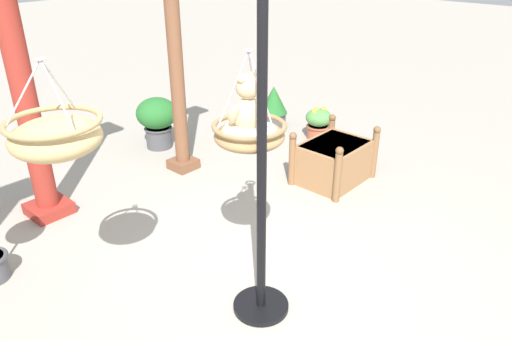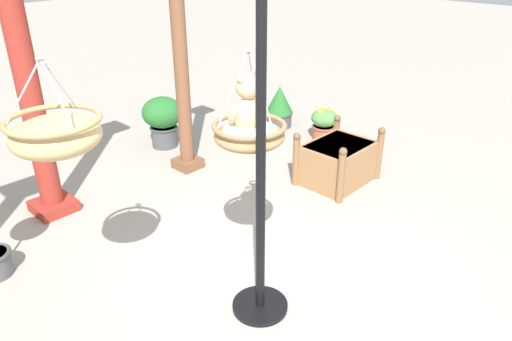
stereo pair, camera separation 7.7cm
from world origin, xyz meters
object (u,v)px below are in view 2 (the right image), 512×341
wooden_planter_box (338,161)px  potted_plant_fern_front (163,118)px  teddy_bear (247,108)px  display_pole_central (260,228)px  greenhouse_pillar_left (28,88)px  potted_plant_flowering_red (279,106)px  potted_plant_small_succulent (324,123)px  greenhouse_pillar_right (182,73)px  hanging_basket_with_teddy (249,134)px  hanging_basket_left_high (55,134)px

wooden_planter_box → potted_plant_fern_front: potted_plant_fern_front is taller
teddy_bear → display_pole_central: bearing=-118.9°
greenhouse_pillar_left → potted_plant_flowering_red: bearing=-1.8°
teddy_bear → potted_plant_flowering_red: size_ratio=0.71×
potted_plant_small_succulent → greenhouse_pillar_right: bearing=160.5°
greenhouse_pillar_right → potted_plant_fern_front: greenhouse_pillar_right is taller
teddy_bear → greenhouse_pillar_right: (1.11, 2.14, -0.35)m
display_pole_central → teddy_bear: size_ratio=5.43×
teddy_bear → potted_plant_flowering_red: 3.97m
greenhouse_pillar_left → hanging_basket_with_teddy: bearing=-76.8°
hanging_basket_with_teddy → hanging_basket_left_high: hanging_basket_left_high is taller
hanging_basket_left_high → wooden_planter_box: 3.49m
potted_plant_flowering_red → potted_plant_small_succulent: bearing=-87.1°
hanging_basket_with_teddy → potted_plant_small_succulent: bearing=25.5°
display_pole_central → potted_plant_fern_front: display_pole_central is taller
greenhouse_pillar_right → hanging_basket_left_high: bearing=-144.8°
greenhouse_pillar_left → greenhouse_pillar_right: greenhouse_pillar_left is taller
greenhouse_pillar_left → wooden_planter_box: 3.39m
display_pole_central → wooden_planter_box: (2.24, 0.81, -0.49)m
wooden_planter_box → potted_plant_fern_front: bearing=107.5°
teddy_bear → potted_plant_flowering_red: bearing=36.6°
greenhouse_pillar_left → teddy_bear: bearing=-76.7°
greenhouse_pillar_right → wooden_planter_box: greenhouse_pillar_right is taller
display_pole_central → hanging_basket_left_high: size_ratio=3.95×
display_pole_central → hanging_basket_with_teddy: bearing=59.0°
hanging_basket_with_teddy → potted_plant_fern_front: 3.36m
greenhouse_pillar_right → display_pole_central: bearing=-117.6°
teddy_bear → greenhouse_pillar_right: size_ratio=0.18×
display_pole_central → wooden_planter_box: 2.43m
hanging_basket_with_teddy → potted_plant_fern_front: size_ratio=1.01×
teddy_bear → potted_plant_small_succulent: (3.06, 1.44, -1.33)m
hanging_basket_left_high → teddy_bear: bearing=-25.2°
potted_plant_small_succulent → hanging_basket_with_teddy: bearing=-154.5°
hanging_basket_with_teddy → greenhouse_pillar_left: greenhouse_pillar_left is taller
hanging_basket_left_high → potted_plant_flowering_red: bearing=22.2°
greenhouse_pillar_right → potted_plant_flowering_red: bearing=3.4°
hanging_basket_with_teddy → greenhouse_pillar_right: (1.11, 2.16, -0.15)m
hanging_basket_left_high → potted_plant_small_succulent: hanging_basket_left_high is taller
wooden_planter_box → potted_plant_flowering_red: 1.95m
teddy_bear → greenhouse_pillar_left: bearing=103.3°
display_pole_central → hanging_basket_with_teddy: size_ratio=3.42×
teddy_bear → potted_plant_fern_front: 3.40m
potted_plant_fern_front → wooden_planter_box: bearing=-72.5°
display_pole_central → potted_plant_small_succulent: bearing=28.1°
display_pole_central → greenhouse_pillar_left: bearing=98.8°
greenhouse_pillar_right → greenhouse_pillar_left: bearing=172.3°
potted_plant_small_succulent → hanging_basket_left_high: bearing=-168.0°
hanging_basket_with_teddy → wooden_planter_box: size_ratio=0.79×
wooden_planter_box → potted_plant_small_succulent: wooden_planter_box is taller
hanging_basket_with_teddy → hanging_basket_left_high: bearing=153.9°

